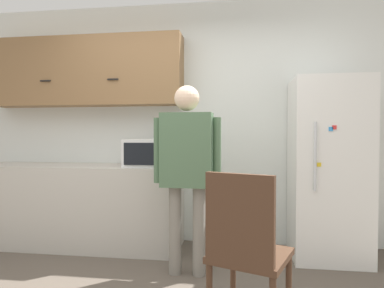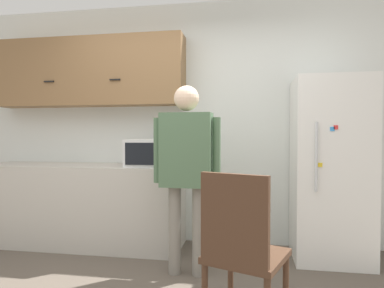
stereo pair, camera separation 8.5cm
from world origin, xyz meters
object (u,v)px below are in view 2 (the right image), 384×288
Objects in this scene: person at (187,160)px; chair at (241,246)px; refrigerator at (330,169)px; microwave at (152,153)px.

person reaches higher than chair.
refrigerator is 1.77× the size of chair.
person is (0.47, -0.56, -0.03)m from microwave.
person is at bearing -38.65° from chair.
chair is at bearing -119.95° from refrigerator.
microwave is 1.79m from refrigerator.
person is 1.06m from chair.
refrigerator is (1.78, 0.04, -0.14)m from microwave.
chair is (-0.82, -1.42, -0.34)m from refrigerator.
refrigerator is at bearing 1.13° from microwave.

